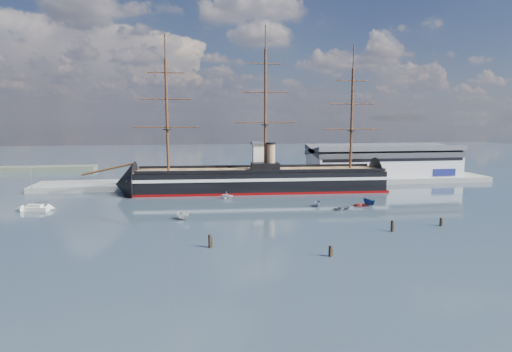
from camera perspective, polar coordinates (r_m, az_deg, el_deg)
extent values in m
plane|color=#2E3A45|center=(134.21, 1.27, -3.49)|extent=(600.00, 600.00, 0.00)
cube|color=slate|center=(170.90, 2.41, -1.06)|extent=(180.00, 18.00, 2.00)
cube|color=#B7BABC|center=(189.11, 16.58, 1.61)|extent=(62.00, 20.00, 10.00)
cube|color=#3F4247|center=(188.63, 16.65, 3.30)|extent=(63.00, 21.00, 2.00)
cube|color=silver|center=(165.56, 0.25, 1.80)|extent=(4.00, 4.00, 14.00)
cube|color=#3F4247|center=(164.96, 0.25, 4.39)|extent=(5.00, 5.00, 1.00)
cube|color=black|center=(153.21, 0.48, -0.57)|extent=(88.79, 21.13, 7.00)
cube|color=silver|center=(153.04, 0.48, -0.12)|extent=(90.80, 21.49, 1.00)
cube|color=#690405|center=(153.78, 0.48, -1.91)|extent=(90.79, 21.45, 0.90)
cone|color=black|center=(152.68, -17.00, -1.05)|extent=(14.90, 16.47, 15.68)
cone|color=black|center=(167.29, 16.39, -0.28)|extent=(11.90, 16.30, 15.68)
cube|color=brown|center=(152.73, 0.48, 0.77)|extent=(88.71, 19.85, 0.40)
cube|color=black|center=(152.91, 1.22, 1.30)|extent=(10.33, 6.58, 2.50)
cylinder|color=#A37B57|center=(152.93, 1.97, 2.62)|extent=(3.20, 3.20, 9.00)
cylinder|color=#381E0F|center=(152.86, -19.12, 0.87)|extent=(17.76, 1.74, 4.43)
cylinder|color=#381E0F|center=(149.66, -11.80, 7.83)|extent=(0.90, 0.90, 38.00)
cylinder|color=#381E0F|center=(151.97, 1.25, 8.74)|extent=(0.90, 0.90, 42.00)
cylinder|color=#381E0F|center=(160.78, 12.63, 7.43)|extent=(0.90, 0.90, 36.00)
cube|color=beige|center=(137.13, -27.36, -3.90)|extent=(8.32, 4.52, 1.06)
cube|color=beige|center=(136.98, -27.38, -3.55)|extent=(4.56, 2.84, 0.85)
cylinder|color=#B2B2B7|center=(136.26, -27.73, -1.26)|extent=(0.17, 0.17, 11.70)
imported|color=silver|center=(112.81, -9.73, -5.77)|extent=(6.10, 4.75, 2.33)
imported|color=slate|center=(125.74, 11.47, -4.41)|extent=(2.05, 3.54, 1.55)
imported|color=slate|center=(128.64, 8.23, -4.06)|extent=(5.21, 3.10, 1.96)
imported|color=silver|center=(140.32, -3.89, -3.01)|extent=(5.88, 7.38, 2.49)
imported|color=#A02E2D|center=(131.85, 13.93, -3.92)|extent=(1.67, 3.06, 1.35)
imported|color=navy|center=(133.63, 14.85, -3.80)|extent=(6.23, 3.57, 2.35)
cylinder|color=black|center=(88.59, -6.17, -9.46)|extent=(0.64, 0.64, 3.37)
cylinder|color=black|center=(83.92, 9.86, -10.52)|extent=(0.64, 0.64, 2.82)
cylinder|color=black|center=(104.74, 17.67, -7.08)|extent=(0.64, 0.64, 3.34)
cylinder|color=black|center=(114.13, 23.40, -6.15)|extent=(0.64, 0.64, 2.80)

